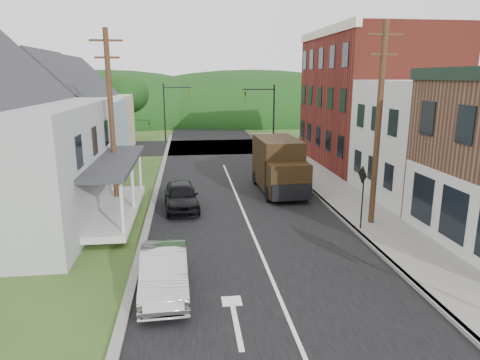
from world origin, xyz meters
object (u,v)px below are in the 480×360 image
object	(u,v)px
dark_sedan	(181,196)
warning_sign	(363,189)
delivery_van	(279,166)
silver_sedan	(164,272)

from	to	relation	value
dark_sedan	warning_sign	world-z (taller)	warning_sign
dark_sedan	warning_sign	size ratio (longest dim) A/B	1.46
delivery_van	warning_sign	xyz separation A→B (m)	(2.18, -6.99, 0.37)
silver_sedan	dark_sedan	bearing A→B (deg)	84.62
silver_sedan	delivery_van	xyz separation A→B (m)	(6.15, 11.52, 0.91)
dark_sedan	warning_sign	distance (m)	9.04
silver_sedan	delivery_van	bearing A→B (deg)	59.37
silver_sedan	warning_sign	size ratio (longest dim) A/B	1.47
silver_sedan	delivery_van	world-z (taller)	delivery_van
dark_sedan	delivery_van	distance (m)	6.41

